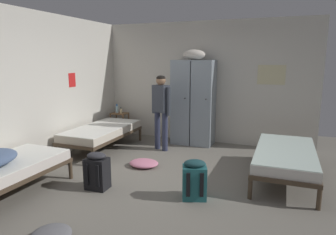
{
  "coord_description": "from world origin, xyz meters",
  "views": [
    {
      "loc": [
        1.72,
        -4.15,
        1.86
      ],
      "look_at": [
        0.0,
        0.25,
        0.95
      ],
      "focal_mm": 32.2,
      "sensor_mm": 36.0,
      "label": 1
    }
  ],
  "objects_px": {
    "person_traveler": "(161,106)",
    "clothes_pile_pink": "(144,163)",
    "shelf_unit": "(120,122)",
    "water_bottle": "(117,109)",
    "clothes_pile_grey": "(51,235)",
    "lotion_bottle": "(121,111)",
    "locker_bank": "(193,101)",
    "bed_right": "(285,156)",
    "backpack_teal": "(194,180)",
    "backpack_black": "(98,171)",
    "bed_left_rear": "(102,132)"
  },
  "relations": [
    {
      "from": "person_traveler",
      "to": "lotion_bottle",
      "type": "height_order",
      "value": "person_traveler"
    },
    {
      "from": "locker_bank",
      "to": "lotion_bottle",
      "type": "bearing_deg",
      "value": -178.94
    },
    {
      "from": "bed_right",
      "to": "shelf_unit",
      "type": "bearing_deg",
      "value": 159.13
    },
    {
      "from": "bed_left_rear",
      "to": "lotion_bottle",
      "type": "height_order",
      "value": "lotion_bottle"
    },
    {
      "from": "clothes_pile_grey",
      "to": "bed_right",
      "type": "bearing_deg",
      "value": 50.12
    },
    {
      "from": "backpack_teal",
      "to": "backpack_black",
      "type": "bearing_deg",
      "value": -171.85
    },
    {
      "from": "person_traveler",
      "to": "clothes_pile_pink",
      "type": "xyz_separation_m",
      "value": [
        0.1,
        -1.04,
        -0.88
      ]
    },
    {
      "from": "shelf_unit",
      "to": "backpack_black",
      "type": "xyz_separation_m",
      "value": [
        1.28,
        -2.83,
        -0.09
      ]
    },
    {
      "from": "locker_bank",
      "to": "backpack_black",
      "type": "distance_m",
      "value": 2.98
    },
    {
      "from": "backpack_teal",
      "to": "clothes_pile_pink",
      "type": "xyz_separation_m",
      "value": [
        -1.18,
        0.87,
        -0.2
      ]
    },
    {
      "from": "shelf_unit",
      "to": "bed_left_rear",
      "type": "distance_m",
      "value": 1.18
    },
    {
      "from": "shelf_unit",
      "to": "clothes_pile_grey",
      "type": "height_order",
      "value": "shelf_unit"
    },
    {
      "from": "shelf_unit",
      "to": "bed_right",
      "type": "bearing_deg",
      "value": -20.87
    },
    {
      "from": "person_traveler",
      "to": "clothes_pile_grey",
      "type": "distance_m",
      "value": 3.53
    },
    {
      "from": "backpack_teal",
      "to": "clothes_pile_grey",
      "type": "xyz_separation_m",
      "value": [
        -1.1,
        -1.5,
        -0.19
      ]
    },
    {
      "from": "person_traveler",
      "to": "clothes_pile_pink",
      "type": "distance_m",
      "value": 1.37
    },
    {
      "from": "bed_right",
      "to": "locker_bank",
      "type": "bearing_deg",
      "value": 143.21
    },
    {
      "from": "bed_left_rear",
      "to": "person_traveler",
      "type": "height_order",
      "value": "person_traveler"
    },
    {
      "from": "bed_left_rear",
      "to": "clothes_pile_grey",
      "type": "bearing_deg",
      "value": -65.87
    },
    {
      "from": "bed_left_rear",
      "to": "backpack_black",
      "type": "xyz_separation_m",
      "value": [
        1.03,
        -1.68,
        -0.12
      ]
    },
    {
      "from": "bed_left_rear",
      "to": "backpack_teal",
      "type": "relative_size",
      "value": 3.45
    },
    {
      "from": "backpack_teal",
      "to": "bed_right",
      "type": "bearing_deg",
      "value": 46.13
    },
    {
      "from": "shelf_unit",
      "to": "backpack_teal",
      "type": "relative_size",
      "value": 1.04
    },
    {
      "from": "clothes_pile_grey",
      "to": "clothes_pile_pink",
      "type": "relative_size",
      "value": 0.83
    },
    {
      "from": "locker_bank",
      "to": "lotion_bottle",
      "type": "distance_m",
      "value": 1.84
    },
    {
      "from": "clothes_pile_grey",
      "to": "lotion_bottle",
      "type": "bearing_deg",
      "value": 110.32
    },
    {
      "from": "backpack_teal",
      "to": "backpack_black",
      "type": "distance_m",
      "value": 1.42
    },
    {
      "from": "shelf_unit",
      "to": "water_bottle",
      "type": "bearing_deg",
      "value": 165.96
    },
    {
      "from": "locker_bank",
      "to": "person_traveler",
      "type": "bearing_deg",
      "value": -123.83
    },
    {
      "from": "water_bottle",
      "to": "backpack_black",
      "type": "xyz_separation_m",
      "value": [
        1.36,
        -2.85,
        -0.4
      ]
    },
    {
      "from": "clothes_pile_pink",
      "to": "clothes_pile_grey",
      "type": "bearing_deg",
      "value": -88.1
    },
    {
      "from": "locker_bank",
      "to": "clothes_pile_pink",
      "type": "relative_size",
      "value": 3.95
    },
    {
      "from": "water_bottle",
      "to": "clothes_pile_pink",
      "type": "bearing_deg",
      "value": -48.26
    },
    {
      "from": "person_traveler",
      "to": "backpack_black",
      "type": "relative_size",
      "value": 2.81
    },
    {
      "from": "lotion_bottle",
      "to": "bed_right",
      "type": "bearing_deg",
      "value": -20.69
    },
    {
      "from": "bed_right",
      "to": "lotion_bottle",
      "type": "distance_m",
      "value": 4.02
    },
    {
      "from": "locker_bank",
      "to": "bed_left_rear",
      "type": "bearing_deg",
      "value": -144.97
    },
    {
      "from": "water_bottle",
      "to": "locker_bank",
      "type": "bearing_deg",
      "value": -0.77
    },
    {
      "from": "water_bottle",
      "to": "bed_left_rear",
      "type": "bearing_deg",
      "value": -74.25
    },
    {
      "from": "shelf_unit",
      "to": "bed_right",
      "type": "relative_size",
      "value": 0.3
    },
    {
      "from": "person_traveler",
      "to": "backpack_teal",
      "type": "xyz_separation_m",
      "value": [
        1.29,
        -1.91,
        -0.67
      ]
    },
    {
      "from": "backpack_teal",
      "to": "backpack_black",
      "type": "height_order",
      "value": "same"
    },
    {
      "from": "lotion_bottle",
      "to": "backpack_black",
      "type": "bearing_deg",
      "value": -66.53
    },
    {
      "from": "person_traveler",
      "to": "clothes_pile_grey",
      "type": "height_order",
      "value": "person_traveler"
    },
    {
      "from": "bed_right",
      "to": "backpack_teal",
      "type": "distance_m",
      "value": 1.64
    },
    {
      "from": "shelf_unit",
      "to": "lotion_bottle",
      "type": "distance_m",
      "value": 0.3
    },
    {
      "from": "backpack_black",
      "to": "clothes_pile_pink",
      "type": "height_order",
      "value": "backpack_black"
    },
    {
      "from": "bed_right",
      "to": "backpack_black",
      "type": "distance_m",
      "value": 2.89
    },
    {
      "from": "person_traveler",
      "to": "clothes_pile_pink",
      "type": "height_order",
      "value": "person_traveler"
    },
    {
      "from": "person_traveler",
      "to": "water_bottle",
      "type": "bearing_deg",
      "value": 153.59
    }
  ]
}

